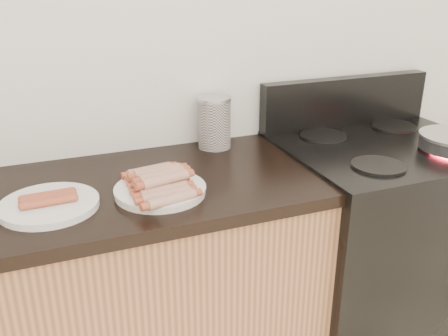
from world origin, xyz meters
name	(u,v)px	position (x,y,z in m)	size (l,w,h in m)	color
wall_back	(156,38)	(0.00, 2.00, 1.30)	(4.00, 0.04, 2.60)	silver
stove	(373,250)	(0.78, 1.68, 0.46)	(0.76, 0.65, 0.91)	black
stove_panel	(345,101)	(0.78, 1.96, 1.01)	(0.76, 0.06, 0.20)	black
burner_near_left	(378,166)	(0.61, 1.51, 0.92)	(0.18, 0.18, 0.01)	black
burner_far_left	(323,136)	(0.61, 1.84, 0.92)	(0.18, 0.18, 0.01)	black
burner_far_right	(394,126)	(0.95, 1.84, 0.92)	(0.18, 0.18, 0.01)	black
main_plate	(160,191)	(-0.11, 1.59, 0.91)	(0.27, 0.27, 0.02)	white
side_plate	(49,205)	(-0.43, 1.61, 0.91)	(0.28, 0.28, 0.02)	white
hotdog_pile	(160,182)	(-0.11, 1.59, 0.94)	(0.15, 0.28, 0.06)	maroon
plain_sausages	(48,198)	(-0.43, 1.61, 0.93)	(0.14, 0.08, 0.02)	#AD5D30
canister	(214,122)	(0.18, 1.92, 1.00)	(0.12, 0.12, 0.19)	white
mug	(215,134)	(0.19, 1.92, 0.95)	(0.08, 0.08, 0.10)	white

